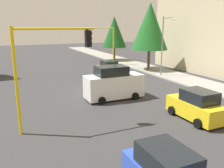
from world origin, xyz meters
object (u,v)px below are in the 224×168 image
(delivery_van_white, at_px, (114,84))
(car_yellow, at_px, (197,106))
(traffic_signal_near_right, at_px, (48,58))
(traffic_signal_far_left, at_px, (102,39))
(car_orange, at_px, (109,70))
(tree_roadside_mid, at_px, (150,26))
(street_lamp_curbside, at_px, (164,40))
(tree_roadside_far, at_px, (114,32))

(delivery_van_white, height_order, car_yellow, delivery_van_white)
(traffic_signal_near_right, distance_m, traffic_signal_far_left, 23.05)
(car_yellow, xyz_separation_m, car_orange, (-14.47, 0.08, -0.00))
(tree_roadside_mid, distance_m, car_orange, 8.59)
(traffic_signal_near_right, relative_size, traffic_signal_far_left, 1.04)
(delivery_van_white, distance_m, car_orange, 8.69)
(delivery_van_white, bearing_deg, car_orange, 159.05)
(car_yellow, height_order, car_orange, same)
(car_orange, bearing_deg, tree_roadside_mid, 105.65)
(street_lamp_curbside, relative_size, tree_roadside_far, 0.94)
(tree_roadside_mid, height_order, car_yellow, tree_roadside_mid)
(delivery_van_white, bearing_deg, street_lamp_curbside, 121.76)
(tree_roadside_far, height_order, car_yellow, tree_roadside_far)
(street_lamp_curbside, bearing_deg, tree_roadside_mid, 169.67)
(traffic_signal_near_right, relative_size, tree_roadside_far, 0.80)
(tree_roadside_far, height_order, tree_roadside_mid, tree_roadside_mid)
(traffic_signal_far_left, height_order, tree_roadside_mid, tree_roadside_mid)
(traffic_signal_far_left, xyz_separation_m, car_yellow, (22.37, -2.55, -3.17))
(tree_roadside_far, distance_m, car_orange, 14.01)
(traffic_signal_near_right, distance_m, car_yellow, 9.79)
(tree_roadside_mid, bearing_deg, tree_roadside_far, -177.14)
(traffic_signal_near_right, bearing_deg, tree_roadside_far, 147.58)
(traffic_signal_near_right, bearing_deg, delivery_van_white, 124.22)
(street_lamp_curbside, relative_size, tree_roadside_mid, 0.79)
(traffic_signal_near_right, relative_size, car_orange, 1.61)
(traffic_signal_far_left, distance_m, tree_roadside_far, 5.57)
(street_lamp_curbside, distance_m, tree_roadside_far, 14.40)
(traffic_signal_far_left, distance_m, tree_roadside_mid, 7.59)
(traffic_signal_near_right, xyz_separation_m, tree_roadside_far, (-24.00, 15.24, 0.66))
(car_yellow, bearing_deg, tree_roadside_mid, 157.32)
(tree_roadside_far, relative_size, tree_roadside_mid, 0.83)
(traffic_signal_far_left, height_order, street_lamp_curbside, street_lamp_curbside)
(traffic_signal_near_right, relative_size, street_lamp_curbside, 0.85)
(traffic_signal_far_left, height_order, tree_roadside_far, tree_roadside_far)
(street_lamp_curbside, height_order, tree_roadside_mid, tree_roadside_mid)
(tree_roadside_far, height_order, delivery_van_white, tree_roadside_far)
(traffic_signal_far_left, bearing_deg, tree_roadside_mid, 35.56)
(tree_roadside_mid, bearing_deg, street_lamp_curbside, -10.33)
(street_lamp_curbside, relative_size, delivery_van_white, 1.46)
(traffic_signal_near_right, height_order, street_lamp_curbside, street_lamp_curbside)
(tree_roadside_far, relative_size, car_orange, 2.00)
(tree_roadside_far, xyz_separation_m, tree_roadside_mid, (10.00, 0.50, 0.98))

